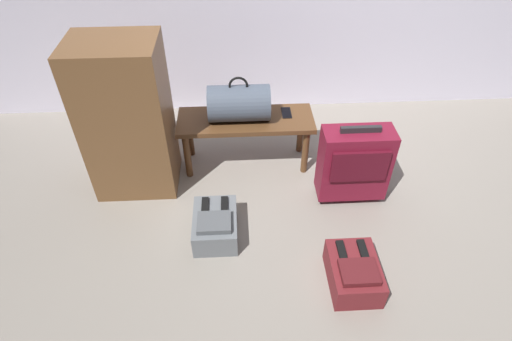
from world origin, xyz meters
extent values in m
plane|color=gray|center=(0.00, 0.00, 0.00)|extent=(6.60, 6.60, 0.00)
cube|color=brown|center=(-0.56, 0.72, 0.40)|extent=(1.00, 0.36, 0.04)
cylinder|color=brown|center=(-1.00, 0.59, 0.19)|extent=(0.05, 0.05, 0.38)
cylinder|color=brown|center=(-0.12, 0.59, 0.19)|extent=(0.05, 0.05, 0.38)
cylinder|color=brown|center=(-1.00, 0.85, 0.19)|extent=(0.05, 0.05, 0.38)
cylinder|color=brown|center=(-0.12, 0.85, 0.19)|extent=(0.05, 0.05, 0.38)
cylinder|color=#475160|center=(-0.60, 0.72, 0.55)|extent=(0.44, 0.26, 0.26)
torus|color=black|center=(-0.60, 0.72, 0.69)|extent=(0.14, 0.02, 0.14)
cube|color=black|center=(-0.25, 0.77, 0.42)|extent=(0.07, 0.14, 0.01)
cube|color=black|center=(-0.25, 0.77, 0.43)|extent=(0.06, 0.13, 0.00)
cube|color=maroon|center=(0.16, 0.30, 0.31)|extent=(0.47, 0.21, 0.52)
cube|color=#500E1C|center=(0.16, 0.18, 0.38)|extent=(0.38, 0.02, 0.23)
cube|color=#262628|center=(0.16, 0.30, 0.59)|extent=(0.26, 0.03, 0.04)
cylinder|color=black|center=(0.00, 0.37, 0.03)|extent=(0.02, 0.05, 0.05)
cylinder|color=black|center=(0.33, 0.37, 0.03)|extent=(0.02, 0.05, 0.05)
cube|color=maroon|center=(0.02, -0.42, 0.09)|extent=(0.28, 0.38, 0.17)
cube|color=#55181C|center=(0.02, -0.49, 0.19)|extent=(0.21, 0.17, 0.04)
cube|color=black|center=(-0.04, -0.36, 0.18)|extent=(0.04, 0.19, 0.02)
cube|color=black|center=(0.09, -0.36, 0.18)|extent=(0.04, 0.19, 0.02)
cube|color=slate|center=(-0.79, -0.01, 0.09)|extent=(0.28, 0.38, 0.17)
cube|color=#515559|center=(-0.79, -0.08, 0.19)|extent=(0.21, 0.17, 0.04)
cube|color=black|center=(-0.85, 0.06, 0.18)|extent=(0.04, 0.19, 0.02)
cube|color=black|center=(-0.72, 0.06, 0.18)|extent=(0.04, 0.19, 0.02)
cube|color=brown|center=(-1.36, 0.55, 0.55)|extent=(0.56, 0.44, 1.10)
camera|label=1|loc=(-0.62, -1.81, 2.12)|focal=29.00mm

